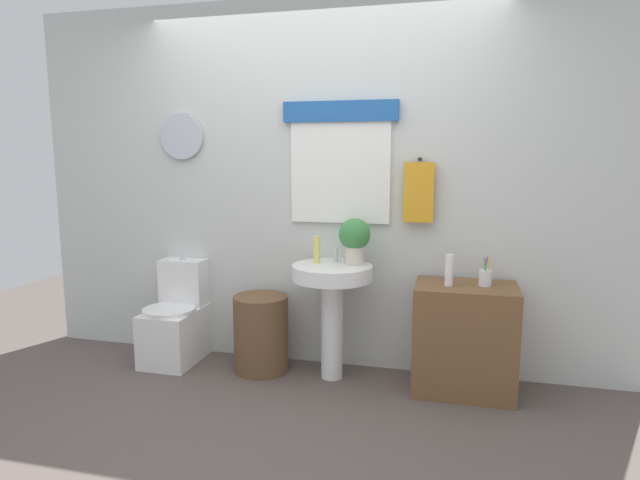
{
  "coord_description": "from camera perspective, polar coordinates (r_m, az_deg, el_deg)",
  "views": [
    {
      "loc": [
        0.95,
        -2.63,
        1.53
      ],
      "look_at": [
        0.08,
        0.8,
        0.97
      ],
      "focal_mm": 30.44,
      "sensor_mm": 36.0,
      "label": 1
    }
  ],
  "objects": [
    {
      "name": "ground_plane",
      "position": [
        3.19,
        -5.24,
        -19.69
      ],
      "size": [
        8.0,
        8.0,
        0.0
      ],
      "primitive_type": "plane",
      "color": "#564C47"
    },
    {
      "name": "back_wall",
      "position": [
        3.91,
        0.15,
        5.68
      ],
      "size": [
        4.4,
        0.18,
        2.6
      ],
      "color": "silver",
      "rests_on": "ground_plane"
    },
    {
      "name": "toilet",
      "position": [
        4.23,
        -14.86,
        -8.37
      ],
      "size": [
        0.38,
        0.51,
        0.76
      ],
      "color": "white",
      "rests_on": "ground_plane"
    },
    {
      "name": "laundry_hamper",
      "position": [
        3.93,
        -6.22,
        -9.73
      ],
      "size": [
        0.39,
        0.39,
        0.54
      ],
      "primitive_type": "cylinder",
      "color": "brown",
      "rests_on": "ground_plane"
    },
    {
      "name": "pedestal_sink",
      "position": [
        3.69,
        1.28,
        -5.49
      ],
      "size": [
        0.54,
        0.54,
        0.79
      ],
      "color": "white",
      "rests_on": "ground_plane"
    },
    {
      "name": "faucet",
      "position": [
        3.75,
        1.71,
        -1.55
      ],
      "size": [
        0.03,
        0.03,
        0.1
      ],
      "primitive_type": "cylinder",
      "color": "silver",
      "rests_on": "pedestal_sink"
    },
    {
      "name": "wooden_cabinet",
      "position": [
        3.68,
        14.93,
        -9.98
      ],
      "size": [
        0.64,
        0.44,
        0.71
      ],
      "primitive_type": "cube",
      "color": "brown",
      "rests_on": "ground_plane"
    },
    {
      "name": "soap_bottle",
      "position": [
        3.71,
        -0.34,
        -1.0
      ],
      "size": [
        0.05,
        0.05,
        0.19
      ],
      "primitive_type": "cylinder",
      "color": "#DBD166",
      "rests_on": "pedestal_sink"
    },
    {
      "name": "potted_plant",
      "position": [
        3.65,
        3.66,
        0.25
      ],
      "size": [
        0.21,
        0.21,
        0.31
      ],
      "color": "beige",
      "rests_on": "pedestal_sink"
    },
    {
      "name": "lotion_bottle",
      "position": [
        3.52,
        13.41,
        -3.11
      ],
      "size": [
        0.05,
        0.05,
        0.2
      ],
      "primitive_type": "cylinder",
      "color": "white",
      "rests_on": "wooden_cabinet"
    },
    {
      "name": "toothbrush_cup",
      "position": [
        3.59,
        16.99,
        -3.78
      ],
      "size": [
        0.08,
        0.08,
        0.19
      ],
      "color": "silver",
      "rests_on": "wooden_cabinet"
    }
  ]
}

